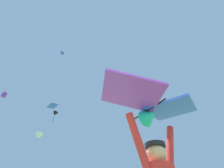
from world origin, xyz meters
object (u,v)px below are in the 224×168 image
object	(u,v)px
distant_kite_blue_overhead_distant	(52,105)
distant_kite_white_high_right	(38,136)
distant_kite_purple_low_left	(4,95)
distant_kite_blue_mid_right	(62,53)
held_stunt_kite	(152,106)
distant_kite_black_high_left	(55,114)

from	to	relation	value
distant_kite_blue_overhead_distant	distant_kite_white_high_right	bearing A→B (deg)	92.56
distant_kite_purple_low_left	distant_kite_blue_mid_right	bearing A→B (deg)	-36.41
distant_kite_blue_mid_right	distant_kite_white_high_right	distance (m)	14.71
distant_kite_blue_overhead_distant	held_stunt_kite	bearing A→B (deg)	-86.02
distant_kite_blue_mid_right	distant_kite_purple_low_left	xyz separation A→B (m)	(-5.49, 4.05, -6.90)
distant_kite_purple_low_left	distant_kite_white_high_right	xyz separation A→B (m)	(5.50, 7.88, -1.70)
distant_kite_purple_low_left	distant_kite_white_high_right	bearing A→B (deg)	55.06
distant_kite_blue_mid_right	distant_kite_blue_overhead_distant	distance (m)	10.71
distant_kite_black_high_left	distant_kite_white_high_right	world-z (taller)	distant_kite_black_high_left
held_stunt_kite	distant_kite_black_high_left	size ratio (longest dim) A/B	0.76
distant_kite_purple_low_left	distant_kite_white_high_right	distance (m)	9.76
held_stunt_kite	distant_kite_purple_low_left	size ratio (longest dim) A/B	2.20
distant_kite_blue_overhead_distant	distant_kite_white_high_right	size ratio (longest dim) A/B	0.37
distant_kite_black_high_left	distant_kite_purple_low_left	distance (m)	9.74
distant_kite_blue_overhead_distant	distant_kite_white_high_right	xyz separation A→B (m)	(-0.62, 13.95, 1.90)
held_stunt_kite	distant_kite_purple_low_left	world-z (taller)	distant_kite_purple_low_left
held_stunt_kite	distant_kite_white_high_right	world-z (taller)	distant_kite_white_high_right
distant_kite_blue_mid_right	distant_kite_black_high_left	size ratio (longest dim) A/B	0.35
distant_kite_blue_overhead_distant	distant_kite_purple_low_left	world-z (taller)	distant_kite_purple_low_left
distant_kite_black_high_left	distant_kite_blue_mid_right	bearing A→B (deg)	-99.03
distant_kite_blue_mid_right	distant_kite_purple_low_left	size ratio (longest dim) A/B	1.00
held_stunt_kite	distant_kite_black_high_left	bearing A→B (deg)	89.96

